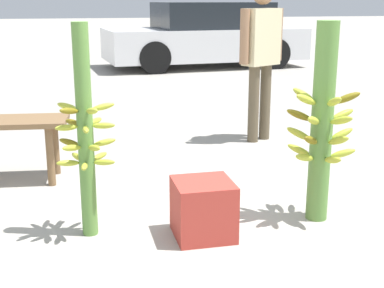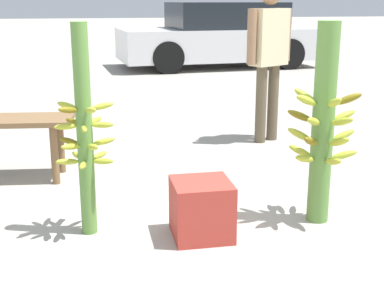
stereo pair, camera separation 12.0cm
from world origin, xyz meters
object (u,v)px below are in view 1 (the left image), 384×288
(banana_stalk_center, at_px, (322,124))
(parked_car, at_px, (206,36))
(vendor_person, at_px, (261,48))
(banana_stalk_left, at_px, (85,133))
(produce_crate, at_px, (203,209))

(banana_stalk_center, height_order, parked_car, parked_car)
(banana_stalk_center, bearing_deg, vendor_person, 80.92)
(banana_stalk_left, bearing_deg, parked_car, 70.84)
(banana_stalk_left, relative_size, produce_crate, 3.67)
(banana_stalk_left, relative_size, vendor_person, 0.82)
(banana_stalk_left, height_order, vendor_person, vendor_person)
(banana_stalk_left, relative_size, parked_car, 0.30)
(vendor_person, height_order, produce_crate, vendor_person)
(vendor_person, relative_size, parked_car, 0.37)
(banana_stalk_left, height_order, parked_car, parked_car)
(banana_stalk_center, relative_size, vendor_person, 0.82)
(banana_stalk_left, bearing_deg, banana_stalk_center, -3.44)
(banana_stalk_center, bearing_deg, banana_stalk_left, 176.56)
(banana_stalk_left, distance_m, banana_stalk_center, 1.48)
(parked_car, bearing_deg, produce_crate, 160.95)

